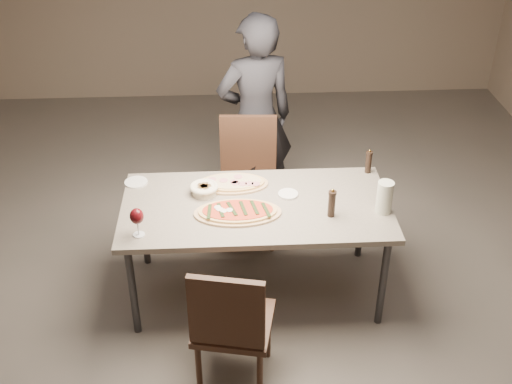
{
  "coord_description": "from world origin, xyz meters",
  "views": [
    {
      "loc": [
        -0.19,
        -3.56,
        3.13
      ],
      "look_at": [
        0.0,
        0.0,
        0.85
      ],
      "focal_mm": 45.0,
      "sensor_mm": 36.0,
      "label": 1
    }
  ],
  "objects_px": {
    "bread_basket": "(204,189)",
    "chair_far": "(248,172)",
    "pepper_mill_left": "(369,162)",
    "carafe": "(385,197)",
    "ham_pizza": "(232,183)",
    "chair_near": "(231,322)",
    "zucchini_pizza": "(237,212)",
    "diner": "(255,119)",
    "dining_table": "(256,212)"
  },
  "relations": [
    {
      "from": "zucchini_pizza",
      "to": "diner",
      "type": "bearing_deg",
      "value": 87.51
    },
    {
      "from": "carafe",
      "to": "chair_far",
      "type": "xyz_separation_m",
      "value": [
        -0.85,
        0.88,
        -0.31
      ]
    },
    {
      "from": "dining_table",
      "to": "pepper_mill_left",
      "type": "bearing_deg",
      "value": 24.6
    },
    {
      "from": "zucchini_pizza",
      "to": "chair_far",
      "type": "height_order",
      "value": "chair_far"
    },
    {
      "from": "pepper_mill_left",
      "to": "carafe",
      "type": "xyz_separation_m",
      "value": [
        0.0,
        -0.5,
        0.02
      ]
    },
    {
      "from": "ham_pizza",
      "to": "carafe",
      "type": "height_order",
      "value": "carafe"
    },
    {
      "from": "bread_basket",
      "to": "carafe",
      "type": "relative_size",
      "value": 0.88
    },
    {
      "from": "diner",
      "to": "bread_basket",
      "type": "bearing_deg",
      "value": 51.61
    },
    {
      "from": "ham_pizza",
      "to": "carafe",
      "type": "xyz_separation_m",
      "value": [
        0.98,
        -0.38,
        0.09
      ]
    },
    {
      "from": "pepper_mill_left",
      "to": "chair_far",
      "type": "distance_m",
      "value": 0.98
    },
    {
      "from": "bread_basket",
      "to": "chair_near",
      "type": "bearing_deg",
      "value": -81.31
    },
    {
      "from": "ham_pizza",
      "to": "carafe",
      "type": "relative_size",
      "value": 2.27
    },
    {
      "from": "pepper_mill_left",
      "to": "chair_near",
      "type": "distance_m",
      "value": 1.64
    },
    {
      "from": "carafe",
      "to": "diner",
      "type": "bearing_deg",
      "value": 123.38
    },
    {
      "from": "ham_pizza",
      "to": "zucchini_pizza",
      "type": "bearing_deg",
      "value": -90.01
    },
    {
      "from": "zucchini_pizza",
      "to": "bread_basket",
      "type": "xyz_separation_m",
      "value": [
        -0.22,
        0.26,
        0.03
      ]
    },
    {
      "from": "bread_basket",
      "to": "diner",
      "type": "height_order",
      "value": "diner"
    },
    {
      "from": "pepper_mill_left",
      "to": "diner",
      "type": "distance_m",
      "value": 1.03
    },
    {
      "from": "ham_pizza",
      "to": "pepper_mill_left",
      "type": "bearing_deg",
      "value": 3.31
    },
    {
      "from": "bread_basket",
      "to": "chair_far",
      "type": "bearing_deg",
      "value": 61.8
    },
    {
      "from": "chair_far",
      "to": "zucchini_pizza",
      "type": "bearing_deg",
      "value": 86.38
    },
    {
      "from": "chair_far",
      "to": "carafe",
      "type": "bearing_deg",
      "value": 137.38
    },
    {
      "from": "pepper_mill_left",
      "to": "zucchini_pizza",
      "type": "bearing_deg",
      "value": -153.25
    },
    {
      "from": "ham_pizza",
      "to": "diner",
      "type": "relative_size",
      "value": 0.29
    },
    {
      "from": "zucchini_pizza",
      "to": "pepper_mill_left",
      "type": "distance_m",
      "value": 1.07
    },
    {
      "from": "zucchini_pizza",
      "to": "chair_near",
      "type": "xyz_separation_m",
      "value": [
        -0.06,
        -0.77,
        -0.24
      ]
    },
    {
      "from": "pepper_mill_left",
      "to": "diner",
      "type": "bearing_deg",
      "value": 138.89
    },
    {
      "from": "ham_pizza",
      "to": "chair_far",
      "type": "bearing_deg",
      "value": 71.65
    },
    {
      "from": "diner",
      "to": "ham_pizza",
      "type": "bearing_deg",
      "value": 61.13
    },
    {
      "from": "chair_near",
      "to": "dining_table",
      "type": "bearing_deg",
      "value": 89.21
    },
    {
      "from": "carafe",
      "to": "diner",
      "type": "xyz_separation_m",
      "value": [
        -0.78,
        1.18,
        0.0
      ]
    },
    {
      "from": "zucchini_pizza",
      "to": "dining_table",
      "type": "bearing_deg",
      "value": 45.14
    },
    {
      "from": "zucchini_pizza",
      "to": "ham_pizza",
      "type": "distance_m",
      "value": 0.36
    },
    {
      "from": "carafe",
      "to": "chair_near",
      "type": "height_order",
      "value": "carafe"
    },
    {
      "from": "bread_basket",
      "to": "pepper_mill_left",
      "type": "relative_size",
      "value": 1.05
    },
    {
      "from": "chair_near",
      "to": "chair_far",
      "type": "xyz_separation_m",
      "value": [
        0.17,
        1.63,
        0.02
      ]
    },
    {
      "from": "carafe",
      "to": "diner",
      "type": "distance_m",
      "value": 1.41
    },
    {
      "from": "chair_near",
      "to": "diner",
      "type": "relative_size",
      "value": 0.54
    },
    {
      "from": "zucchini_pizza",
      "to": "pepper_mill_left",
      "type": "relative_size",
      "value": 3.08
    },
    {
      "from": "zucchini_pizza",
      "to": "diner",
      "type": "height_order",
      "value": "diner"
    },
    {
      "from": "dining_table",
      "to": "zucchini_pizza",
      "type": "relative_size",
      "value": 3.14
    },
    {
      "from": "bread_basket",
      "to": "chair_far",
      "type": "distance_m",
      "value": 0.73
    },
    {
      "from": "carafe",
      "to": "zucchini_pizza",
      "type": "bearing_deg",
      "value": 178.83
    },
    {
      "from": "dining_table",
      "to": "ham_pizza",
      "type": "xyz_separation_m",
      "value": [
        -0.15,
        0.26,
        0.07
      ]
    },
    {
      "from": "chair_near",
      "to": "chair_far",
      "type": "distance_m",
      "value": 1.64
    },
    {
      "from": "zucchini_pizza",
      "to": "bread_basket",
      "type": "height_order",
      "value": "bread_basket"
    },
    {
      "from": "dining_table",
      "to": "diner",
      "type": "height_order",
      "value": "diner"
    },
    {
      "from": "pepper_mill_left",
      "to": "carafe",
      "type": "distance_m",
      "value": 0.5
    },
    {
      "from": "ham_pizza",
      "to": "pepper_mill_left",
      "type": "distance_m",
      "value": 0.99
    },
    {
      "from": "zucchini_pizza",
      "to": "diner",
      "type": "relative_size",
      "value": 0.33
    }
  ]
}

